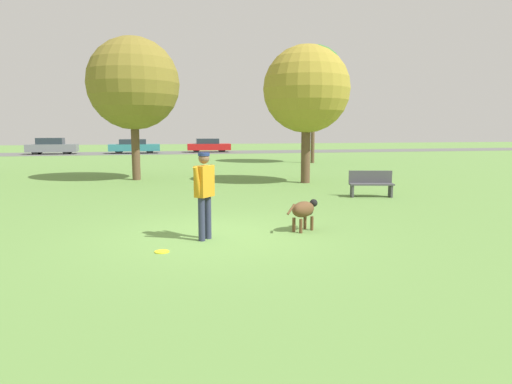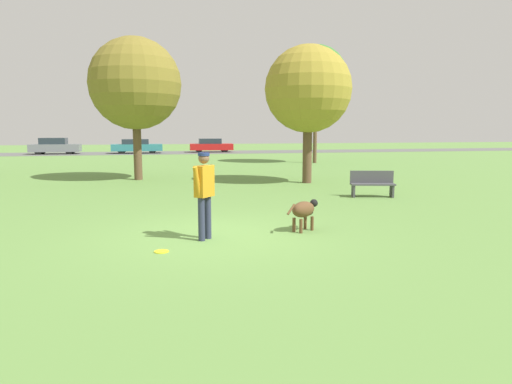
{
  "view_description": "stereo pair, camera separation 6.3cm",
  "coord_description": "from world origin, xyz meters",
  "px_view_note": "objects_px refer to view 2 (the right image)",
  "views": [
    {
      "loc": [
        -1.2,
        -9.09,
        2.17
      ],
      "look_at": [
        0.83,
        -0.11,
        0.9
      ],
      "focal_mm": 32.0,
      "sensor_mm": 36.0,
      "label": 1
    },
    {
      "loc": [
        -1.14,
        -9.1,
        2.17
      ],
      "look_at": [
        0.83,
        -0.11,
        0.9
      ],
      "focal_mm": 32.0,
      "sensor_mm": 36.0,
      "label": 2
    }
  ],
  "objects_px": {
    "frisbee": "(161,251)",
    "tree_mid_center": "(135,84)",
    "parked_car_grey": "(55,146)",
    "parked_car_teal": "(137,146)",
    "parked_car_red": "(211,145)",
    "tree_far_right": "(316,76)",
    "dog": "(304,210)",
    "tree_near_right": "(308,90)",
    "person": "(204,189)",
    "park_bench": "(372,183)"
  },
  "relations": [
    {
      "from": "person",
      "to": "tree_near_right",
      "type": "distance_m",
      "value": 10.56
    },
    {
      "from": "person",
      "to": "parked_car_grey",
      "type": "distance_m",
      "value": 35.77
    },
    {
      "from": "tree_near_right",
      "to": "parked_car_red",
      "type": "distance_m",
      "value": 26.33
    },
    {
      "from": "tree_far_right",
      "to": "tree_near_right",
      "type": "relative_size",
      "value": 1.36
    },
    {
      "from": "person",
      "to": "tree_far_right",
      "type": "xyz_separation_m",
      "value": [
        9.2,
        19.38,
        4.52
      ]
    },
    {
      "from": "dog",
      "to": "frisbee",
      "type": "distance_m",
      "value": 3.25
    },
    {
      "from": "person",
      "to": "parked_car_grey",
      "type": "height_order",
      "value": "person"
    },
    {
      "from": "dog",
      "to": "tree_far_right",
      "type": "distance_m",
      "value": 20.93
    },
    {
      "from": "tree_far_right",
      "to": "parked_car_grey",
      "type": "relative_size",
      "value": 1.79
    },
    {
      "from": "person",
      "to": "park_bench",
      "type": "relative_size",
      "value": 1.18
    },
    {
      "from": "parked_car_teal",
      "to": "parked_car_red",
      "type": "distance_m",
      "value": 6.9
    },
    {
      "from": "dog",
      "to": "frisbee",
      "type": "relative_size",
      "value": 3.38
    },
    {
      "from": "person",
      "to": "tree_near_right",
      "type": "relative_size",
      "value": 0.31
    },
    {
      "from": "parked_car_red",
      "to": "park_bench",
      "type": "bearing_deg",
      "value": -84.17
    },
    {
      "from": "tree_near_right",
      "to": "frisbee",
      "type": "bearing_deg",
      "value": -121.86
    },
    {
      "from": "dog",
      "to": "parked_car_grey",
      "type": "distance_m",
      "value": 36.09
    },
    {
      "from": "person",
      "to": "parked_car_teal",
      "type": "bearing_deg",
      "value": 46.0
    },
    {
      "from": "frisbee",
      "to": "parked_car_teal",
      "type": "bearing_deg",
      "value": 92.84
    },
    {
      "from": "frisbee",
      "to": "tree_mid_center",
      "type": "relative_size",
      "value": 0.04
    },
    {
      "from": "dog",
      "to": "parked_car_teal",
      "type": "bearing_deg",
      "value": 64.31
    },
    {
      "from": "parked_car_grey",
      "to": "parked_car_red",
      "type": "xyz_separation_m",
      "value": [
        13.9,
        0.53,
        -0.05
      ]
    },
    {
      "from": "frisbee",
      "to": "tree_mid_center",
      "type": "xyz_separation_m",
      "value": [
        -0.82,
        12.26,
        4.06
      ]
    },
    {
      "from": "tree_near_right",
      "to": "park_bench",
      "type": "bearing_deg",
      "value": -79.18
    },
    {
      "from": "frisbee",
      "to": "tree_mid_center",
      "type": "height_order",
      "value": "tree_mid_center"
    },
    {
      "from": "person",
      "to": "park_bench",
      "type": "height_order",
      "value": "person"
    },
    {
      "from": "person",
      "to": "tree_mid_center",
      "type": "height_order",
      "value": "tree_mid_center"
    },
    {
      "from": "tree_far_right",
      "to": "tree_near_right",
      "type": "distance_m",
      "value": 11.46
    },
    {
      "from": "parked_car_grey",
      "to": "park_bench",
      "type": "height_order",
      "value": "parked_car_grey"
    },
    {
      "from": "parked_car_teal",
      "to": "parked_car_red",
      "type": "xyz_separation_m",
      "value": [
        6.87,
        0.66,
        -0.01
      ]
    },
    {
      "from": "tree_mid_center",
      "to": "parked_car_red",
      "type": "height_order",
      "value": "tree_mid_center"
    },
    {
      "from": "tree_mid_center",
      "to": "parked_car_grey",
      "type": "height_order",
      "value": "tree_mid_center"
    },
    {
      "from": "tree_far_right",
      "to": "parked_car_red",
      "type": "bearing_deg",
      "value": 107.54
    },
    {
      "from": "tree_far_right",
      "to": "park_bench",
      "type": "xyz_separation_m",
      "value": [
        -3.29,
        -14.74,
        -5.09
      ]
    },
    {
      "from": "person",
      "to": "parked_car_red",
      "type": "height_order",
      "value": "person"
    },
    {
      "from": "tree_far_right",
      "to": "parked_car_red",
      "type": "height_order",
      "value": "tree_far_right"
    },
    {
      "from": "tree_mid_center",
      "to": "parked_car_red",
      "type": "relative_size",
      "value": 1.45
    },
    {
      "from": "parked_car_red",
      "to": "person",
      "type": "bearing_deg",
      "value": -94.21
    },
    {
      "from": "dog",
      "to": "park_bench",
      "type": "height_order",
      "value": "park_bench"
    },
    {
      "from": "tree_mid_center",
      "to": "park_bench",
      "type": "bearing_deg",
      "value": -42.12
    },
    {
      "from": "dog",
      "to": "tree_far_right",
      "type": "xyz_separation_m",
      "value": [
        7.03,
        19.05,
        5.09
      ]
    },
    {
      "from": "person",
      "to": "frisbee",
      "type": "xyz_separation_m",
      "value": [
        -0.86,
        -0.76,
        -1.01
      ]
    },
    {
      "from": "parked_car_grey",
      "to": "parked_car_teal",
      "type": "xyz_separation_m",
      "value": [
        7.03,
        -0.14,
        -0.04
      ]
    },
    {
      "from": "parked_car_red",
      "to": "tree_far_right",
      "type": "bearing_deg",
      "value": -69.71
    },
    {
      "from": "person",
      "to": "tree_mid_center",
      "type": "distance_m",
      "value": 12.02
    },
    {
      "from": "dog",
      "to": "tree_mid_center",
      "type": "height_order",
      "value": "tree_mid_center"
    },
    {
      "from": "frisbee",
      "to": "tree_mid_center",
      "type": "bearing_deg",
      "value": 93.83
    },
    {
      "from": "parked_car_grey",
      "to": "parked_car_teal",
      "type": "height_order",
      "value": "parked_car_grey"
    },
    {
      "from": "parked_car_teal",
      "to": "tree_far_right",
      "type": "bearing_deg",
      "value": -51.47
    },
    {
      "from": "person",
      "to": "tree_far_right",
      "type": "distance_m",
      "value": 21.93
    },
    {
      "from": "frisbee",
      "to": "parked_car_red",
      "type": "height_order",
      "value": "parked_car_red"
    }
  ]
}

